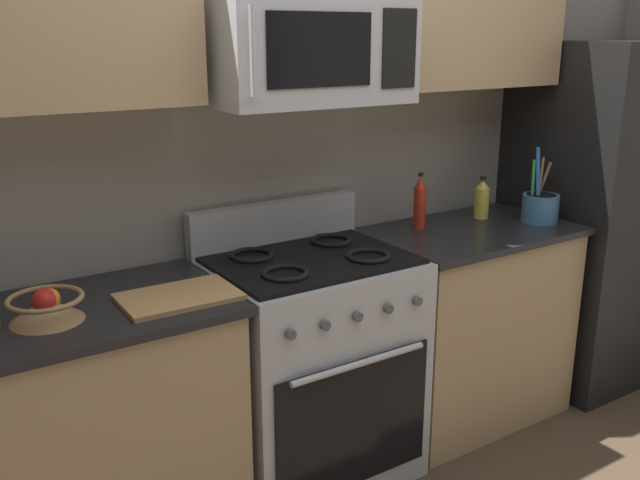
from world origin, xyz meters
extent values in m
cube|color=#9E998E|center=(0.00, 1.03, 1.30)|extent=(8.00, 0.10, 2.60)
cube|color=tan|center=(-0.99, 0.66, 0.44)|extent=(1.16, 0.56, 0.88)
cube|color=black|center=(-0.99, 0.66, 0.90)|extent=(1.20, 0.60, 0.03)
cube|color=#B2B5BA|center=(0.00, 0.66, 0.46)|extent=(0.76, 0.60, 0.91)
cube|color=black|center=(0.00, 0.36, 0.36)|extent=(0.67, 0.01, 0.51)
cylinder|color=#B2B5BA|center=(0.00, 0.33, 0.62)|extent=(0.57, 0.02, 0.02)
cube|color=black|center=(0.00, 0.66, 0.92)|extent=(0.73, 0.54, 0.02)
cube|color=#B2B5BA|center=(0.00, 0.93, 1.00)|extent=(0.76, 0.06, 0.18)
torus|color=black|center=(-0.18, 0.53, 0.93)|extent=(0.17, 0.17, 0.02)
torus|color=black|center=(0.18, 0.53, 0.93)|extent=(0.17, 0.17, 0.02)
torus|color=black|center=(-0.18, 0.78, 0.93)|extent=(0.17, 0.17, 0.02)
torus|color=black|center=(0.18, 0.78, 0.93)|extent=(0.17, 0.17, 0.02)
cylinder|color=#4C4C51|center=(-0.27, 0.35, 0.79)|extent=(0.04, 0.02, 0.04)
cylinder|color=#4C4C51|center=(-0.14, 0.35, 0.79)|extent=(0.04, 0.02, 0.04)
cylinder|color=#4C4C51|center=(0.00, 0.35, 0.79)|extent=(0.04, 0.02, 0.04)
cylinder|color=#4C4C51|center=(0.14, 0.35, 0.79)|extent=(0.04, 0.02, 0.04)
cylinder|color=#4C4C51|center=(0.27, 0.35, 0.79)|extent=(0.04, 0.02, 0.04)
cube|color=tan|center=(0.86, 0.66, 0.44)|extent=(0.89, 0.56, 0.88)
cube|color=black|center=(0.86, 0.66, 0.90)|extent=(0.93, 0.60, 0.03)
cube|color=black|center=(1.78, 0.64, 0.85)|extent=(0.88, 0.67, 1.71)
cube|color=#B2B5BA|center=(0.00, 0.69, 1.69)|extent=(0.73, 0.40, 0.38)
cube|color=black|center=(-0.07, 0.48, 1.69)|extent=(0.40, 0.01, 0.24)
cube|color=black|center=(0.26, 0.48, 1.69)|extent=(0.15, 0.01, 0.27)
cylinder|color=#B2B5BA|center=(-0.33, 0.46, 1.69)|extent=(0.02, 0.02, 0.27)
cube|color=tan|center=(0.86, 0.81, 1.84)|extent=(0.92, 0.34, 0.65)
cylinder|color=teal|center=(1.20, 0.58, 0.97)|extent=(0.16, 0.16, 0.13)
cylinder|color=black|center=(1.20, 0.58, 0.98)|extent=(0.13, 0.13, 0.11)
cylinder|color=blue|center=(1.18, 0.58, 1.09)|extent=(0.03, 0.06, 0.32)
cylinder|color=green|center=(1.16, 0.60, 1.07)|extent=(0.03, 0.03, 0.26)
cylinder|color=olive|center=(1.20, 0.59, 1.07)|extent=(0.08, 0.05, 0.27)
cylinder|color=olive|center=(1.23, 0.60, 1.06)|extent=(0.06, 0.06, 0.24)
cone|color=#9E7A4C|center=(-0.97, 0.61, 0.95)|extent=(0.22, 0.22, 0.07)
torus|color=#9E7A4C|center=(-0.97, 0.61, 0.98)|extent=(0.23, 0.23, 0.02)
sphere|color=red|center=(-0.97, 0.61, 0.97)|extent=(0.07, 0.07, 0.07)
sphere|color=orange|center=(-0.96, 0.62, 0.97)|extent=(0.07, 0.07, 0.07)
cube|color=tan|center=(-0.57, 0.56, 0.92)|extent=(0.38, 0.25, 0.02)
cylinder|color=red|center=(0.66, 0.80, 1.00)|extent=(0.05, 0.05, 0.18)
cone|color=red|center=(0.66, 0.80, 1.12)|extent=(0.05, 0.05, 0.05)
cylinder|color=black|center=(0.66, 0.80, 1.15)|extent=(0.02, 0.02, 0.01)
cylinder|color=gold|center=(1.02, 0.77, 0.98)|extent=(0.07, 0.07, 0.14)
cone|color=gold|center=(1.02, 0.77, 1.07)|extent=(0.06, 0.06, 0.04)
cylinder|color=black|center=(1.02, 0.77, 1.10)|extent=(0.03, 0.03, 0.01)
camera|label=1|loc=(-1.35, -1.47, 1.74)|focal=39.27mm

